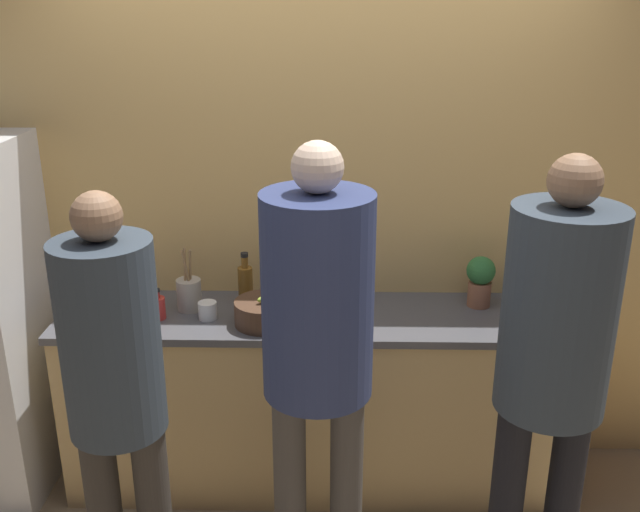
{
  "coord_description": "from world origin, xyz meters",
  "views": [
    {
      "loc": [
        0.05,
        -2.68,
        2.28
      ],
      "look_at": [
        0.0,
        0.13,
        1.25
      ],
      "focal_mm": 40.0,
      "sensor_mm": 36.0,
      "label": 1
    }
  ],
  "objects_px": {
    "person_right": "(554,347)",
    "bottle_amber": "(245,283)",
    "utensil_crock": "(189,294)",
    "potted_plant": "(480,279)",
    "bottle_red": "(157,307)",
    "cup_white": "(208,310)",
    "person_center": "(318,329)",
    "person_left": "(115,380)",
    "fruit_bowl": "(265,312)"
  },
  "relations": [
    {
      "from": "person_right",
      "to": "bottle_amber",
      "type": "bearing_deg",
      "value": 144.93
    },
    {
      "from": "utensil_crock",
      "to": "potted_plant",
      "type": "xyz_separation_m",
      "value": [
        1.36,
        0.07,
        0.05
      ]
    },
    {
      "from": "bottle_red",
      "to": "cup_white",
      "type": "relative_size",
      "value": 1.71
    },
    {
      "from": "person_right",
      "to": "person_center",
      "type": "bearing_deg",
      "value": 174.68
    },
    {
      "from": "person_left",
      "to": "bottle_red",
      "type": "height_order",
      "value": "person_left"
    },
    {
      "from": "utensil_crock",
      "to": "bottle_amber",
      "type": "distance_m",
      "value": 0.27
    },
    {
      "from": "person_center",
      "to": "bottle_red",
      "type": "distance_m",
      "value": 0.95
    },
    {
      "from": "utensil_crock",
      "to": "person_center",
      "type": "bearing_deg",
      "value": -47.63
    },
    {
      "from": "bottle_amber",
      "to": "cup_white",
      "type": "height_order",
      "value": "bottle_amber"
    },
    {
      "from": "fruit_bowl",
      "to": "bottle_amber",
      "type": "xyz_separation_m",
      "value": [
        -0.11,
        0.24,
        0.04
      ]
    },
    {
      "from": "fruit_bowl",
      "to": "utensil_crock",
      "type": "bearing_deg",
      "value": 158.22
    },
    {
      "from": "person_left",
      "to": "person_center",
      "type": "bearing_deg",
      "value": 13.12
    },
    {
      "from": "fruit_bowl",
      "to": "cup_white",
      "type": "relative_size",
      "value": 3.23
    },
    {
      "from": "utensil_crock",
      "to": "person_right",
      "type": "bearing_deg",
      "value": -27.3
    },
    {
      "from": "person_right",
      "to": "potted_plant",
      "type": "distance_m",
      "value": 0.83
    },
    {
      "from": "person_left",
      "to": "bottle_amber",
      "type": "height_order",
      "value": "person_left"
    },
    {
      "from": "person_left",
      "to": "utensil_crock",
      "type": "relative_size",
      "value": 5.67
    },
    {
      "from": "person_center",
      "to": "person_right",
      "type": "bearing_deg",
      "value": -5.32
    },
    {
      "from": "potted_plant",
      "to": "utensil_crock",
      "type": "bearing_deg",
      "value": -177.01
    },
    {
      "from": "person_right",
      "to": "cup_white",
      "type": "distance_m",
      "value": 1.51
    },
    {
      "from": "person_center",
      "to": "utensil_crock",
      "type": "bearing_deg",
      "value": 132.37
    },
    {
      "from": "bottle_amber",
      "to": "utensil_crock",
      "type": "bearing_deg",
      "value": -159.59
    },
    {
      "from": "fruit_bowl",
      "to": "bottle_amber",
      "type": "distance_m",
      "value": 0.27
    },
    {
      "from": "bottle_amber",
      "to": "potted_plant",
      "type": "xyz_separation_m",
      "value": [
        1.1,
        -0.02,
        0.04
      ]
    },
    {
      "from": "person_left",
      "to": "person_center",
      "type": "height_order",
      "value": "person_center"
    },
    {
      "from": "person_left",
      "to": "potted_plant",
      "type": "height_order",
      "value": "person_left"
    },
    {
      "from": "utensil_crock",
      "to": "cup_white",
      "type": "height_order",
      "value": "utensil_crock"
    },
    {
      "from": "person_center",
      "to": "person_right",
      "type": "relative_size",
      "value": 1.01
    },
    {
      "from": "potted_plant",
      "to": "person_right",
      "type": "bearing_deg",
      "value": -83.17
    },
    {
      "from": "person_left",
      "to": "bottle_amber",
      "type": "distance_m",
      "value": 1.0
    },
    {
      "from": "person_right",
      "to": "fruit_bowl",
      "type": "height_order",
      "value": "person_right"
    },
    {
      "from": "cup_white",
      "to": "person_right",
      "type": "bearing_deg",
      "value": -25.7
    },
    {
      "from": "fruit_bowl",
      "to": "utensil_crock",
      "type": "xyz_separation_m",
      "value": [
        -0.37,
        0.15,
        0.02
      ]
    },
    {
      "from": "person_left",
      "to": "cup_white",
      "type": "distance_m",
      "value": 0.77
    },
    {
      "from": "bottle_amber",
      "to": "cup_white",
      "type": "xyz_separation_m",
      "value": [
        -0.15,
        -0.19,
        -0.06
      ]
    },
    {
      "from": "fruit_bowl",
      "to": "cup_white",
      "type": "height_order",
      "value": "fruit_bowl"
    },
    {
      "from": "cup_white",
      "to": "bottle_amber",
      "type": "bearing_deg",
      "value": 51.92
    },
    {
      "from": "potted_plant",
      "to": "bottle_amber",
      "type": "bearing_deg",
      "value": 178.82
    },
    {
      "from": "person_center",
      "to": "fruit_bowl",
      "type": "distance_m",
      "value": 0.61
    },
    {
      "from": "person_center",
      "to": "potted_plant",
      "type": "bearing_deg",
      "value": 45.02
    },
    {
      "from": "person_right",
      "to": "bottle_red",
      "type": "relative_size",
      "value": 12.54
    },
    {
      "from": "cup_white",
      "to": "bottle_red",
      "type": "bearing_deg",
      "value": -179.35
    },
    {
      "from": "bottle_amber",
      "to": "potted_plant",
      "type": "relative_size",
      "value": 1.02
    },
    {
      "from": "person_left",
      "to": "person_center",
      "type": "distance_m",
      "value": 0.74
    },
    {
      "from": "bottle_amber",
      "to": "potted_plant",
      "type": "distance_m",
      "value": 1.1
    },
    {
      "from": "bottle_amber",
      "to": "bottle_red",
      "type": "distance_m",
      "value": 0.43
    },
    {
      "from": "person_left",
      "to": "potted_plant",
      "type": "bearing_deg",
      "value": 32.0
    },
    {
      "from": "bottle_red",
      "to": "cup_white",
      "type": "distance_m",
      "value": 0.23
    },
    {
      "from": "person_center",
      "to": "bottle_amber",
      "type": "bearing_deg",
      "value": 115.27
    },
    {
      "from": "person_center",
      "to": "cup_white",
      "type": "height_order",
      "value": "person_center"
    }
  ]
}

